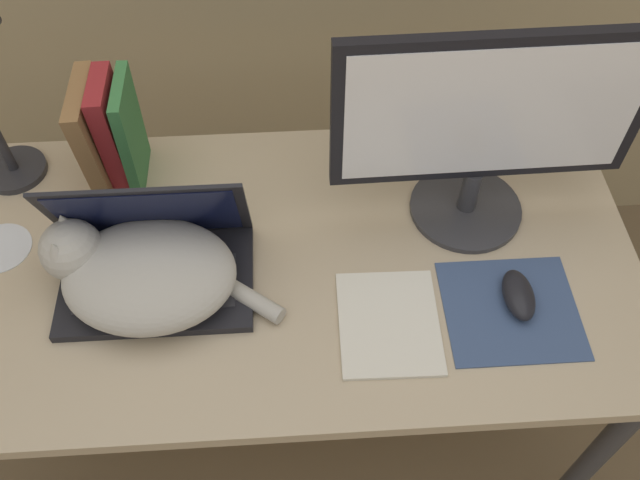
{
  "coord_description": "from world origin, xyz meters",
  "views": [
    {
      "loc": [
        0.01,
        -0.4,
        1.76
      ],
      "look_at": [
        0.06,
        0.31,
        0.82
      ],
      "focal_mm": 38.0,
      "sensor_mm": 36.0,
      "label": 1
    }
  ],
  "objects_px": {
    "book_row": "(110,134)",
    "notepad": "(389,323)",
    "laptop": "(155,261)",
    "cat": "(140,272)",
    "external_monitor": "(487,127)",
    "computer_mouse": "(519,295)",
    "cd_disc": "(0,248)"
  },
  "relations": [
    {
      "from": "cat",
      "to": "book_row",
      "type": "relative_size",
      "value": 1.74
    },
    {
      "from": "book_row",
      "to": "computer_mouse",
      "type": "bearing_deg",
      "value": -25.43
    },
    {
      "from": "laptop",
      "to": "book_row",
      "type": "bearing_deg",
      "value": 110.22
    },
    {
      "from": "laptop",
      "to": "notepad",
      "type": "bearing_deg",
      "value": -17.68
    },
    {
      "from": "external_monitor",
      "to": "computer_mouse",
      "type": "distance_m",
      "value": 0.3
    },
    {
      "from": "notepad",
      "to": "cd_disc",
      "type": "xyz_separation_m",
      "value": [
        -0.72,
        0.21,
        -0.0
      ]
    },
    {
      "from": "computer_mouse",
      "to": "cd_disc",
      "type": "distance_m",
      "value": 0.97
    },
    {
      "from": "cat",
      "to": "notepad",
      "type": "relative_size",
      "value": 1.98
    },
    {
      "from": "laptop",
      "to": "cd_disc",
      "type": "bearing_deg",
      "value": 165.64
    },
    {
      "from": "computer_mouse",
      "to": "book_row",
      "type": "relative_size",
      "value": 0.44
    },
    {
      "from": "laptop",
      "to": "notepad",
      "type": "xyz_separation_m",
      "value": [
        0.41,
        -0.13,
        -0.04
      ]
    },
    {
      "from": "computer_mouse",
      "to": "book_row",
      "type": "bearing_deg",
      "value": 154.57
    },
    {
      "from": "cat",
      "to": "cd_disc",
      "type": "distance_m",
      "value": 0.32
    },
    {
      "from": "cat",
      "to": "cd_disc",
      "type": "bearing_deg",
      "value": 158.47
    },
    {
      "from": "laptop",
      "to": "book_row",
      "type": "height_order",
      "value": "book_row"
    },
    {
      "from": "book_row",
      "to": "external_monitor",
      "type": "bearing_deg",
      "value": -11.13
    },
    {
      "from": "external_monitor",
      "to": "cd_disc",
      "type": "relative_size",
      "value": 4.55
    },
    {
      "from": "laptop",
      "to": "cd_disc",
      "type": "distance_m",
      "value": 0.32
    },
    {
      "from": "cat",
      "to": "book_row",
      "type": "distance_m",
      "value": 0.3
    },
    {
      "from": "cat",
      "to": "computer_mouse",
      "type": "relative_size",
      "value": 3.98
    },
    {
      "from": "computer_mouse",
      "to": "cd_disc",
      "type": "height_order",
      "value": "computer_mouse"
    },
    {
      "from": "external_monitor",
      "to": "notepad",
      "type": "bearing_deg",
      "value": -126.32
    },
    {
      "from": "laptop",
      "to": "cat",
      "type": "xyz_separation_m",
      "value": [
        -0.02,
        -0.03,
        0.02
      ]
    },
    {
      "from": "book_row",
      "to": "notepad",
      "type": "distance_m",
      "value": 0.65
    },
    {
      "from": "laptop",
      "to": "cat",
      "type": "relative_size",
      "value": 0.82
    },
    {
      "from": "cat",
      "to": "external_monitor",
      "type": "distance_m",
      "value": 0.66
    },
    {
      "from": "book_row",
      "to": "notepad",
      "type": "bearing_deg",
      "value": -37.34
    },
    {
      "from": "laptop",
      "to": "cd_disc",
      "type": "relative_size",
      "value": 2.9
    },
    {
      "from": "laptop",
      "to": "computer_mouse",
      "type": "height_order",
      "value": "laptop"
    },
    {
      "from": "laptop",
      "to": "computer_mouse",
      "type": "relative_size",
      "value": 3.25
    },
    {
      "from": "external_monitor",
      "to": "computer_mouse",
      "type": "xyz_separation_m",
      "value": [
        0.05,
        -0.22,
        -0.2
      ]
    },
    {
      "from": "computer_mouse",
      "to": "cat",
      "type": "bearing_deg",
      "value": 174.62
    }
  ]
}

